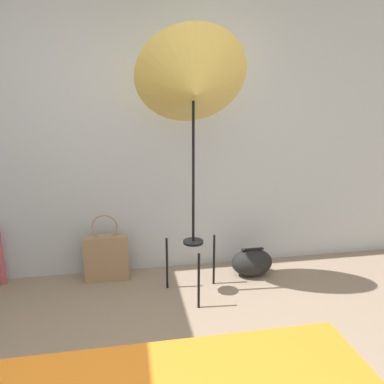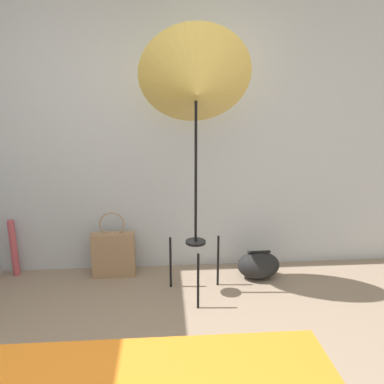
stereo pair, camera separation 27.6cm
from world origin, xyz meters
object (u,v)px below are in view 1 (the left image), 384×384
Objects in this scene: photo_umbrella at (193,87)px; tote_bag at (106,257)px; paper_roll at (0,256)px; duffel_bag at (252,262)px.

tote_bag is at bearing 152.95° from photo_umbrella.
tote_bag is 1.16× the size of paper_roll.
tote_bag reaches higher than duffel_bag.
tote_bag is at bearing -5.19° from paper_roll.
duffel_bag is 2.25m from paper_roll.
photo_umbrella is 2.21m from paper_roll.
duffel_bag is at bearing -6.46° from tote_bag.
photo_umbrella is 1.68m from duffel_bag.
tote_bag reaches higher than paper_roll.
tote_bag is 0.92m from paper_roll.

